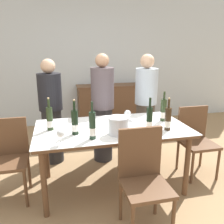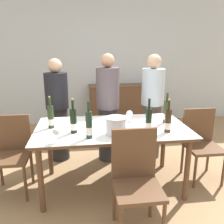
{
  "view_description": "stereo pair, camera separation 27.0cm",
  "coord_description": "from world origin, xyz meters",
  "px_view_note": "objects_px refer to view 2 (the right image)",
  "views": [
    {
      "loc": [
        -0.61,
        -2.53,
        1.68
      ],
      "look_at": [
        0.0,
        0.0,
        0.95
      ],
      "focal_mm": 38.0,
      "sensor_mm": 36.0,
      "label": 1
    },
    {
      "loc": [
        -0.34,
        -2.58,
        1.68
      ],
      "look_at": [
        0.0,
        0.0,
        0.95
      ],
      "focal_mm": 38.0,
      "sensor_mm": 36.0,
      "label": 2
    }
  ],
  "objects_px": {
    "wine_glass_1": "(128,122)",
    "chair_left_end": "(11,149)",
    "sideboard_cabinet": "(123,105)",
    "dining_table": "(112,133)",
    "person_guest_right": "(152,108)",
    "wine_bottle_5": "(168,121)",
    "wine_bottle_4": "(89,125)",
    "chair_right_end": "(201,139)",
    "wine_glass_0": "(56,132)",
    "person_host": "(58,111)",
    "wine_glass_2": "(129,114)",
    "wine_bottle_2": "(51,117)",
    "chair_near_front": "(136,175)",
    "wine_bottle_0": "(73,122)",
    "person_guest_left": "(108,109)",
    "ice_bucket": "(116,125)",
    "wine_bottle_3": "(149,121)",
    "wine_bottle_1": "(166,112)"
  },
  "relations": [
    {
      "from": "wine_bottle_0",
      "to": "chair_right_end",
      "type": "bearing_deg",
      "value": 7.78
    },
    {
      "from": "wine_glass_1",
      "to": "person_host",
      "type": "bearing_deg",
      "value": 131.47
    },
    {
      "from": "dining_table",
      "to": "person_guest_right",
      "type": "distance_m",
      "value": 1.03
    },
    {
      "from": "wine_bottle_3",
      "to": "person_guest_right",
      "type": "height_order",
      "value": "person_guest_right"
    },
    {
      "from": "wine_bottle_0",
      "to": "person_guest_left",
      "type": "height_order",
      "value": "person_guest_left"
    },
    {
      "from": "wine_bottle_5",
      "to": "wine_glass_2",
      "type": "xyz_separation_m",
      "value": [
        -0.34,
        0.42,
        -0.03
      ]
    },
    {
      "from": "sideboard_cabinet",
      "to": "wine_bottle_1",
      "type": "distance_m",
      "value": 2.35
    },
    {
      "from": "ice_bucket",
      "to": "sideboard_cabinet",
      "type": "bearing_deg",
      "value": 78.39
    },
    {
      "from": "sideboard_cabinet",
      "to": "chair_right_end",
      "type": "distance_m",
      "value": 2.38
    },
    {
      "from": "wine_glass_1",
      "to": "sideboard_cabinet",
      "type": "bearing_deg",
      "value": 81.24
    },
    {
      "from": "sideboard_cabinet",
      "to": "chair_left_end",
      "type": "distance_m",
      "value": 2.87
    },
    {
      "from": "dining_table",
      "to": "wine_glass_1",
      "type": "relative_size",
      "value": 12.64
    },
    {
      "from": "wine_bottle_2",
      "to": "chair_left_end",
      "type": "height_order",
      "value": "wine_bottle_2"
    },
    {
      "from": "wine_bottle_0",
      "to": "wine_glass_0",
      "type": "height_order",
      "value": "wine_bottle_0"
    },
    {
      "from": "dining_table",
      "to": "wine_glass_0",
      "type": "relative_size",
      "value": 11.69
    },
    {
      "from": "person_guest_right",
      "to": "wine_glass_0",
      "type": "bearing_deg",
      "value": -139.02
    },
    {
      "from": "wine_bottle_0",
      "to": "chair_left_end",
      "type": "relative_size",
      "value": 0.42
    },
    {
      "from": "chair_right_end",
      "to": "wine_bottle_3",
      "type": "bearing_deg",
      "value": -159.21
    },
    {
      "from": "chair_right_end",
      "to": "person_guest_right",
      "type": "xyz_separation_m",
      "value": [
        -0.47,
        0.66,
        0.27
      ]
    },
    {
      "from": "chair_left_end",
      "to": "wine_bottle_4",
      "type": "bearing_deg",
      "value": -23.69
    },
    {
      "from": "person_host",
      "to": "person_guest_right",
      "type": "height_order",
      "value": "person_guest_right"
    },
    {
      "from": "dining_table",
      "to": "wine_bottle_5",
      "type": "xyz_separation_m",
      "value": [
        0.58,
        -0.24,
        0.2
      ]
    },
    {
      "from": "wine_glass_2",
      "to": "person_guest_left",
      "type": "distance_m",
      "value": 0.6
    },
    {
      "from": "person_host",
      "to": "wine_bottle_4",
      "type": "bearing_deg",
      "value": -70.09
    },
    {
      "from": "dining_table",
      "to": "chair_right_end",
      "type": "distance_m",
      "value": 1.19
    },
    {
      "from": "wine_glass_1",
      "to": "chair_left_end",
      "type": "bearing_deg",
      "value": 171.18
    },
    {
      "from": "chair_right_end",
      "to": "wine_bottle_2",
      "type": "bearing_deg",
      "value": -179.34
    },
    {
      "from": "sideboard_cabinet",
      "to": "wine_bottle_5",
      "type": "xyz_separation_m",
      "value": [
        0.03,
        -2.62,
        0.46
      ]
    },
    {
      "from": "wine_bottle_0",
      "to": "chair_right_end",
      "type": "xyz_separation_m",
      "value": [
        1.6,
        0.22,
        -0.38
      ]
    },
    {
      "from": "chair_near_front",
      "to": "chair_right_end",
      "type": "relative_size",
      "value": 1.06
    },
    {
      "from": "sideboard_cabinet",
      "to": "wine_glass_0",
      "type": "xyz_separation_m",
      "value": [
        -1.14,
        -2.76,
        0.44
      ]
    },
    {
      "from": "ice_bucket",
      "to": "chair_left_end",
      "type": "xyz_separation_m",
      "value": [
        -1.18,
        0.33,
        -0.35
      ]
    },
    {
      "from": "wine_bottle_1",
      "to": "wine_glass_1",
      "type": "height_order",
      "value": "wine_bottle_1"
    },
    {
      "from": "wine_bottle_5",
      "to": "ice_bucket",
      "type": "bearing_deg",
      "value": -179.59
    },
    {
      "from": "wine_bottle_4",
      "to": "person_host",
      "type": "relative_size",
      "value": 0.25
    },
    {
      "from": "person_guest_right",
      "to": "ice_bucket",
      "type": "bearing_deg",
      "value": -125.02
    },
    {
      "from": "wine_bottle_5",
      "to": "sideboard_cabinet",
      "type": "bearing_deg",
      "value": 90.64
    },
    {
      "from": "wine_bottle_4",
      "to": "person_guest_right",
      "type": "xyz_separation_m",
      "value": [
        0.98,
        1.05,
        -0.12
      ]
    },
    {
      "from": "wine_bottle_5",
      "to": "wine_glass_2",
      "type": "height_order",
      "value": "wine_bottle_5"
    },
    {
      "from": "dining_table",
      "to": "person_host",
      "type": "relative_size",
      "value": 1.16
    },
    {
      "from": "wine_bottle_5",
      "to": "chair_right_end",
      "type": "relative_size",
      "value": 0.41
    },
    {
      "from": "ice_bucket",
      "to": "wine_bottle_5",
      "type": "height_order",
      "value": "wine_bottle_5"
    },
    {
      "from": "wine_bottle_1",
      "to": "person_guest_right",
      "type": "relative_size",
      "value": 0.24
    },
    {
      "from": "wine_bottle_2",
      "to": "person_guest_right",
      "type": "distance_m",
      "value": 1.56
    },
    {
      "from": "wine_bottle_2",
      "to": "chair_near_front",
      "type": "xyz_separation_m",
      "value": [
        0.82,
        -0.77,
        -0.35
      ]
    },
    {
      "from": "wine_glass_0",
      "to": "person_guest_left",
      "type": "distance_m",
      "value": 1.28
    },
    {
      "from": "wine_bottle_4",
      "to": "chair_right_end",
      "type": "height_order",
      "value": "wine_bottle_4"
    },
    {
      "from": "wine_bottle_5",
      "to": "chair_left_end",
      "type": "relative_size",
      "value": 0.41
    },
    {
      "from": "dining_table",
      "to": "wine_bottle_0",
      "type": "height_order",
      "value": "wine_bottle_0"
    },
    {
      "from": "person_guest_left",
      "to": "chair_left_end",
      "type": "bearing_deg",
      "value": -151.63
    }
  ]
}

